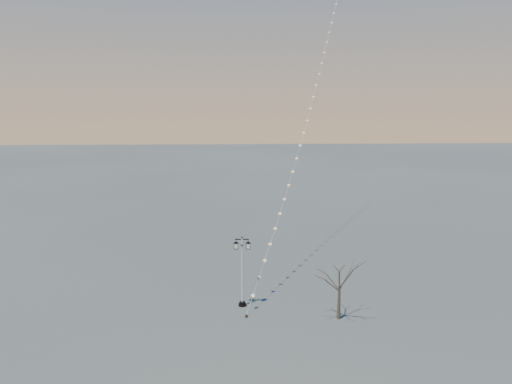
{
  "coord_description": "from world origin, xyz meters",
  "views": [
    {
      "loc": [
        -0.71,
        -31.15,
        14.37
      ],
      "look_at": [
        1.12,
        5.39,
        7.78
      ],
      "focal_mm": 33.94,
      "sensor_mm": 36.0,
      "label": 1
    }
  ],
  "objects": [
    {
      "name": "street_lamp",
      "position": [
        -0.04,
        1.96,
        2.87
      ],
      "size": [
        1.32,
        0.58,
        5.19
      ],
      "rotation": [
        0.0,
        0.0,
        -0.06
      ],
      "color": "black",
      "rests_on": "ground"
    },
    {
      "name": "ground",
      "position": [
        0.0,
        0.0,
        0.0
      ],
      "size": [
        300.0,
        300.0,
        0.0
      ],
      "primitive_type": "plane",
      "color": "#454746",
      "rests_on": "ground"
    },
    {
      "name": "bare_tree",
      "position": [
        6.48,
        -0.49,
        2.98
      ],
      "size": [
        2.59,
        2.59,
        4.3
      ],
      "rotation": [
        0.0,
        0.0,
        0.35
      ],
      "color": "#443B2D",
      "rests_on": "ground"
    },
    {
      "name": "kite_train",
      "position": [
        6.8,
        17.1,
        14.75
      ],
      "size": [
        13.81,
        34.75,
        29.72
      ],
      "rotation": [
        0.0,
        0.0,
        -0.26
      ],
      "color": "black",
      "rests_on": "ground"
    }
  ]
}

